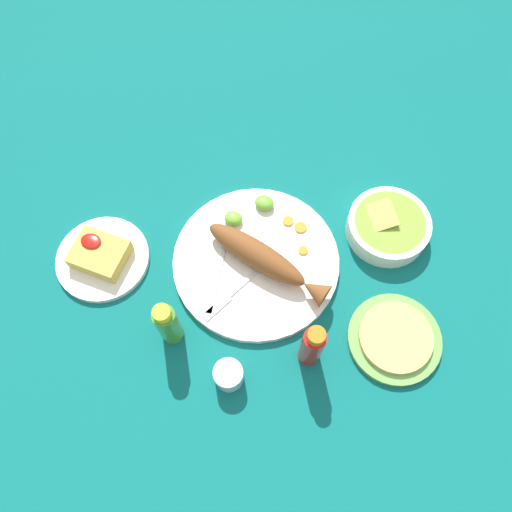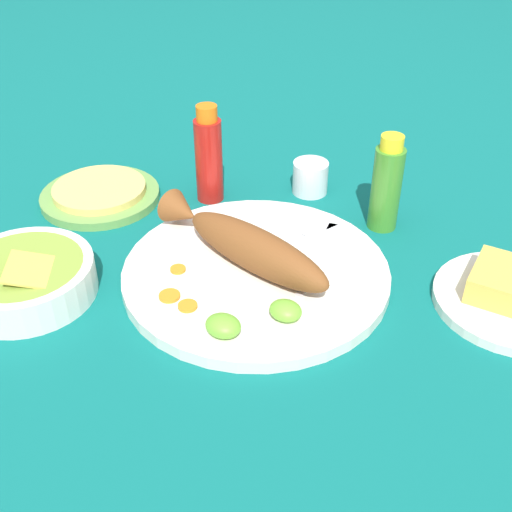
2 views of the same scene
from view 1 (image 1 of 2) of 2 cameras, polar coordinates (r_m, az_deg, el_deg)
name	(u,v)px [view 1 (image 1 of 2)]	position (r m, az deg, el deg)	size (l,w,h in m)	color
ground_plane	(256,263)	(1.11, 0.00, -0.81)	(4.00, 4.00, 0.00)	#0C605B
main_plate	(256,261)	(1.11, 0.00, -0.62)	(0.37, 0.37, 0.02)	white
fried_fish	(264,259)	(1.06, 0.95, -0.37)	(0.30, 0.12, 0.06)	brown
fork_near	(232,294)	(1.07, -2.72, -4.32)	(0.09, 0.17, 0.00)	silver
fork_far	(216,279)	(1.08, -4.56, -2.61)	(0.04, 0.18, 0.00)	silver
carrot_slice_near	(303,251)	(1.11, 5.41, 0.63)	(0.02, 0.02, 0.00)	orange
carrot_slice_mid	(301,227)	(1.13, 5.12, 3.28)	(0.03, 0.03, 0.00)	orange
carrot_slice_far	(288,221)	(1.14, 3.69, 4.01)	(0.02, 0.02, 0.00)	orange
lime_wedge_main	(264,203)	(1.15, 0.96, 6.09)	(0.04, 0.04, 0.02)	#6BB233
lime_wedge_side	(233,218)	(1.13, -2.61, 4.33)	(0.04, 0.04, 0.02)	#6BB233
hot_sauce_bottle_red	(312,346)	(0.98, 6.42, -10.21)	(0.04, 0.04, 0.16)	#B21914
hot_sauce_bottle_green	(168,324)	(1.00, -10.03, -7.69)	(0.05, 0.05, 0.15)	#3D8428
salt_cup	(229,375)	(1.02, -3.14, -13.47)	(0.06, 0.06, 0.05)	silver
side_plate_fries	(103,259)	(1.16, -17.09, -0.30)	(0.21, 0.21, 0.01)	white
fries_pile	(99,254)	(1.14, -17.46, 0.26)	(0.11, 0.09, 0.04)	gold
guacamole_bowl	(388,226)	(1.16, 14.86, 3.33)	(0.18, 0.18, 0.06)	white
tortilla_plate	(394,339)	(1.09, 15.51, -9.10)	(0.19, 0.19, 0.01)	#6B9E4C
tortilla_stack	(396,337)	(1.08, 15.69, -8.92)	(0.15, 0.15, 0.01)	#E0C666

